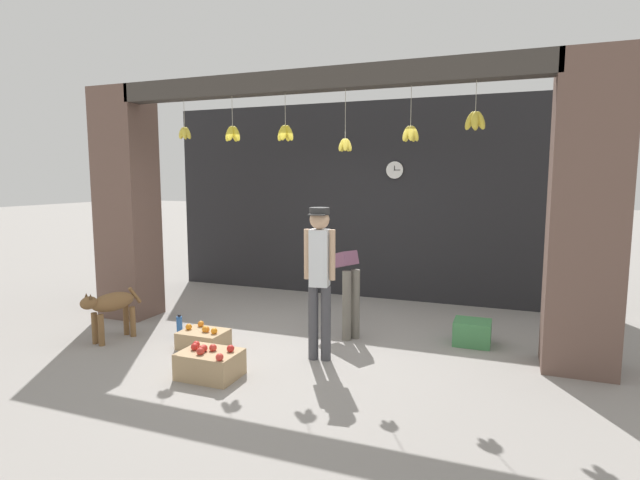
{
  "coord_description": "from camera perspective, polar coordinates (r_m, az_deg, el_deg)",
  "views": [
    {
      "loc": [
        2.19,
        -5.31,
        1.98
      ],
      "look_at": [
        0.0,
        0.38,
        1.22
      ],
      "focal_mm": 28.0,
      "sensor_mm": 36.0,
      "label": 1
    }
  ],
  "objects": [
    {
      "name": "dog",
      "position": [
        6.61,
        -22.8,
        -6.97
      ],
      "size": [
        0.35,
        0.81,
        0.64
      ],
      "rotation": [
        0.0,
        0.0,
        -1.81
      ],
      "color": "brown",
      "rests_on": "ground_plane"
    },
    {
      "name": "shop_pillar_right",
      "position": [
        5.67,
        28.14,
        2.45
      ],
      "size": [
        0.7,
        0.6,
        3.2
      ],
      "primitive_type": "cube",
      "color": "brown",
      "rests_on": "ground_plane"
    },
    {
      "name": "fruit_crate_oranges",
      "position": [
        6.1,
        -13.17,
        -10.93
      ],
      "size": [
        0.52,
        0.41,
        0.27
      ],
      "color": "tan",
      "rests_on": "ground_plane"
    },
    {
      "name": "worker_stooping",
      "position": [
        6.28,
        2.13,
        -4.15
      ],
      "size": [
        0.78,
        0.58,
        1.12
      ],
      "rotation": [
        0.0,
        0.0,
        1.01
      ],
      "color": "#6B665B",
      "rests_on": "ground_plane"
    },
    {
      "name": "shopkeeper",
      "position": [
        5.36,
        -0.05,
        -3.56
      ],
      "size": [
        0.34,
        0.28,
        1.67
      ],
      "rotation": [
        0.0,
        0.0,
        3.28
      ],
      "color": "#424247",
      "rests_on": "ground_plane"
    },
    {
      "name": "shop_pillar_left",
      "position": [
        7.58,
        -21.17,
        3.78
      ],
      "size": [
        0.7,
        0.6,
        3.2
      ],
      "primitive_type": "cube",
      "color": "brown",
      "rests_on": "ground_plane"
    },
    {
      "name": "produce_box_green",
      "position": [
        6.31,
        17.0,
        -10.08
      ],
      "size": [
        0.42,
        0.37,
        0.29
      ],
      "primitive_type": "cube",
      "color": "#42844C",
      "rests_on": "ground_plane"
    },
    {
      "name": "ground_plane",
      "position": [
        6.07,
        -1.33,
        -11.88
      ],
      "size": [
        60.0,
        60.0,
        0.0
      ],
      "primitive_type": "plane",
      "color": "gray"
    },
    {
      "name": "wall_clock",
      "position": [
        8.05,
        8.54,
        7.91
      ],
      "size": [
        0.29,
        0.03,
        0.29
      ],
      "color": "black"
    },
    {
      "name": "fruit_crate_apples",
      "position": [
        5.23,
        -12.47,
        -13.62
      ],
      "size": [
        0.58,
        0.44,
        0.33
      ],
      "color": "tan",
      "rests_on": "ground_plane"
    },
    {
      "name": "shop_back_wall",
      "position": [
        8.24,
        5.61,
        4.46
      ],
      "size": [
        7.08,
        0.12,
        3.2
      ],
      "primitive_type": "cube",
      "color": "#232326",
      "rests_on": "ground_plane"
    },
    {
      "name": "water_bottle",
      "position": [
        6.53,
        -15.76,
        -9.52
      ],
      "size": [
        0.07,
        0.07,
        0.3
      ],
      "color": "#2D60AD",
      "rests_on": "ground_plane"
    },
    {
      "name": "storefront_awning",
      "position": [
        5.95,
        -0.91,
        17.4
      ],
      "size": [
        5.18,
        0.31,
        0.94
      ],
      "color": "#3D3833"
    }
  ]
}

